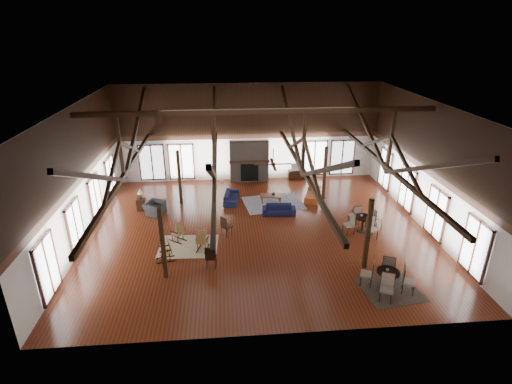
{
  "coord_description": "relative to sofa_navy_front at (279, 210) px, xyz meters",
  "views": [
    {
      "loc": [
        -1.6,
        -16.94,
        9.23
      ],
      "look_at": [
        -0.06,
        1.0,
        1.59
      ],
      "focal_mm": 28.0,
      "sensor_mm": 36.0,
      "label": 1
    }
  ],
  "objects": [
    {
      "name": "rug_tan",
      "position": [
        -4.5,
        -2.93,
        -0.25
      ],
      "size": [
        2.69,
        2.17,
        0.01
      ],
      "primitive_type": "cube",
      "rotation": [
        0.0,
        0.0,
        -0.05
      ],
      "color": "tan",
      "rests_on": "floor"
    },
    {
      "name": "wall_back",
      "position": [
        -1.21,
        5.3,
        2.75
      ],
      "size": [
        16.0,
        0.02,
        6.0
      ],
      "primitive_type": "cube",
      "color": "silver",
      "rests_on": "floor"
    },
    {
      "name": "vase",
      "position": [
        -0.12,
        1.45,
        0.31
      ],
      "size": [
        0.27,
        0.27,
        0.21
      ],
      "primitive_type": "imported",
      "rotation": [
        0.0,
        0.0,
        0.39
      ],
      "color": "#B2B2B2",
      "rests_on": "coffee_table"
    },
    {
      "name": "armchair",
      "position": [
        -6.47,
        0.61,
        0.07
      ],
      "size": [
        1.26,
        1.19,
        0.65
      ],
      "primitive_type": "imported",
      "rotation": [
        0.0,
        0.0,
        1.17
      ],
      "color": "#2C2C2E",
      "rests_on": "floor"
    },
    {
      "name": "ceiling",
      "position": [
        -1.21,
        -1.7,
        5.75
      ],
      "size": [
        16.0,
        14.0,
        0.02
      ],
      "primitive_type": "cube",
      "color": "black",
      "rests_on": "wall_back"
    },
    {
      "name": "roof_truss",
      "position": [
        -1.21,
        -1.7,
        3.78
      ],
      "size": [
        15.6,
        14.07,
        3.14
      ],
      "color": "black",
      "rests_on": "wall_back"
    },
    {
      "name": "sofa_navy_front",
      "position": [
        0.0,
        0.0,
        0.0
      ],
      "size": [
        1.79,
        0.84,
        0.51
      ],
      "primitive_type": "imported",
      "rotation": [
        0.0,
        0.0,
        -0.1
      ],
      "color": "#151539",
      "rests_on": "floor"
    },
    {
      "name": "rocking_chair_b",
      "position": [
        -3.86,
        -3.29,
        0.22
      ],
      "size": [
        0.6,
        0.86,
        1.01
      ],
      "rotation": [
        0.0,
        0.0,
        -0.26
      ],
      "color": "olive",
      "rests_on": "floor"
    },
    {
      "name": "wall_left",
      "position": [
        -9.21,
        -1.7,
        2.75
      ],
      "size": [
        0.02,
        14.0,
        6.0
      ],
      "primitive_type": "cube",
      "color": "silver",
      "rests_on": "floor"
    },
    {
      "name": "floor",
      "position": [
        -1.21,
        -1.7,
        -0.25
      ],
      "size": [
        16.0,
        16.0,
        0.0
      ],
      "primitive_type": "plane",
      "color": "maroon",
      "rests_on": "ground"
    },
    {
      "name": "cafe_table_far",
      "position": [
        3.73,
        -2.19,
        0.27
      ],
      "size": [
        2.05,
        2.05,
        1.05
      ],
      "rotation": [
        0.0,
        0.0,
        0.25
      ],
      "color": "black",
      "rests_on": "floor"
    },
    {
      "name": "cup_far",
      "position": [
        3.66,
        -2.1,
        0.55
      ],
      "size": [
        0.14,
        0.14,
        0.09
      ],
      "primitive_type": "imported",
      "rotation": [
        0.0,
        0.0,
        -0.21
      ],
      "color": "#B2B2B2",
      "rests_on": "cafe_table_far"
    },
    {
      "name": "sofa_orange",
      "position": [
        2.19,
        1.85,
        0.03
      ],
      "size": [
        2.06,
        1.33,
        0.56
      ],
      "primitive_type": "imported",
      "rotation": [
        0.0,
        0.0,
        -1.9
      ],
      "color": "#B85423",
      "rests_on": "floor"
    },
    {
      "name": "side_chair_b",
      "position": [
        -3.45,
        -4.75,
        0.33
      ],
      "size": [
        0.47,
        0.47,
        1.01
      ],
      "rotation": [
        0.0,
        0.0,
        -0.11
      ],
      "color": "black",
      "rests_on": "floor"
    },
    {
      "name": "side_table_lamp",
      "position": [
        -7.24,
        1.16,
        0.2
      ],
      "size": [
        0.47,
        0.47,
        1.2
      ],
      "color": "black",
      "rests_on": "floor"
    },
    {
      "name": "wall_right",
      "position": [
        6.79,
        -1.7,
        2.75
      ],
      "size": [
        0.02,
        14.0,
        6.0
      ],
      "primitive_type": "cube",
      "color": "silver",
      "rests_on": "floor"
    },
    {
      "name": "coffee_table",
      "position": [
        -0.25,
        1.46,
        0.14
      ],
      "size": [
        1.26,
        0.78,
        0.45
      ],
      "rotation": [
        0.0,
        0.0,
        -0.16
      ],
      "color": "brown",
      "rests_on": "floor"
    },
    {
      "name": "post_grid",
      "position": [
        -1.21,
        -1.7,
        1.27
      ],
      "size": [
        8.16,
        7.16,
        3.05
      ],
      "color": "black",
      "rests_on": "floor"
    },
    {
      "name": "rug_navy",
      "position": [
        -0.12,
        1.38,
        -0.25
      ],
      "size": [
        3.49,
        2.82,
        0.01
      ],
      "primitive_type": "cube",
      "rotation": [
        0.0,
        0.0,
        0.15
      ],
      "color": "#1B1F4E",
      "rests_on": "floor"
    },
    {
      "name": "rug_dark",
      "position": [
        3.28,
        -6.77,
        -0.25
      ],
      "size": [
        2.34,
        2.18,
        0.01
      ],
      "primitive_type": "cube",
      "rotation": [
        0.0,
        0.0,
        0.14
      ],
      "color": "black",
      "rests_on": "floor"
    },
    {
      "name": "rocking_chair_a",
      "position": [
        -4.94,
        -2.42,
        0.21
      ],
      "size": [
        0.85,
        0.78,
        0.98
      ],
      "rotation": [
        0.0,
        0.0,
        0.92
      ],
      "color": "olive",
      "rests_on": "floor"
    },
    {
      "name": "side_chair_a",
      "position": [
        -2.83,
        -2.08,
        0.32
      ],
      "size": [
        0.59,
        0.59,
        0.99
      ],
      "rotation": [
        0.0,
        0.0,
        -0.85
      ],
      "color": "black",
      "rests_on": "floor"
    },
    {
      "name": "cafe_table_near",
      "position": [
        3.15,
        -6.66,
        0.27
      ],
      "size": [
        2.0,
        2.0,
        1.04
      ],
      "rotation": [
        0.0,
        0.0,
        -0.42
      ],
      "color": "black",
      "rests_on": "floor"
    },
    {
      "name": "fireplace",
      "position": [
        -1.21,
        4.97,
        1.04
      ],
      "size": [
        2.5,
        0.69,
        2.6
      ],
      "color": "#6B5F51",
      "rests_on": "floor"
    },
    {
      "name": "rocking_chair_c",
      "position": [
        -5.29,
        -3.95,
        0.22
      ],
      "size": [
        0.86,
        0.58,
        1.01
      ],
      "rotation": [
        0.0,
        0.0,
        1.79
      ],
      "color": "olive",
      "rests_on": "floor"
    },
    {
      "name": "ceiling_fan",
      "position": [
        -0.71,
        -2.7,
        3.48
      ],
      "size": [
        1.6,
        1.6,
        0.75
      ],
      "color": "black",
      "rests_on": "roof_truss"
    },
    {
      "name": "tv_console",
      "position": [
        1.88,
        5.05,
        0.03
      ],
      "size": [
        1.13,
        0.42,
        0.56
      ],
      "primitive_type": "cube",
      "color": "black",
      "rests_on": "floor"
    },
    {
      "name": "cup_near",
      "position": [
        3.13,
        -6.61,
        0.54
      ],
      "size": [
        0.11,
        0.11,
        0.09
      ],
      "primitive_type": "imported",
      "rotation": [
        0.0,
        0.0,
        0.01
      ],
      "color": "#B2B2B2",
      "rests_on": "cafe_table_near"
    },
    {
      "name": "wall_front",
      "position": [
        -1.21,
        -8.7,
        2.75
      ],
      "size": [
        16.0,
        0.02,
        6.0
      ],
      "primitive_type": "cube",
      "color": "silver",
      "rests_on": "floor"
    },
    {
      "name": "sofa_navy_left",
      "position": [
        -2.43,
        1.84,
        0.01
      ],
      "size": [
        1.91,
        0.96,
        0.53
      ],
      "primitive_type": "imported",
      "rotation": [
        0.0,
        0.0,
        1.43
      ],
      "color": "#15183B",
      "rests_on": "floor"
    },
    {
      "name": "television",
      "position": [
        1.89,
        5.05,
        0.56
      ],
      "size": [
        0.89,
        0.19,
        0.51
      ],
      "primitive_type": "imported",
      "rotation": [
        0.0,
        0.0,
        0.08
      ],
      "color": "#B2B2B2",
      "rests_on": "tv_console"
    }
  ]
}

